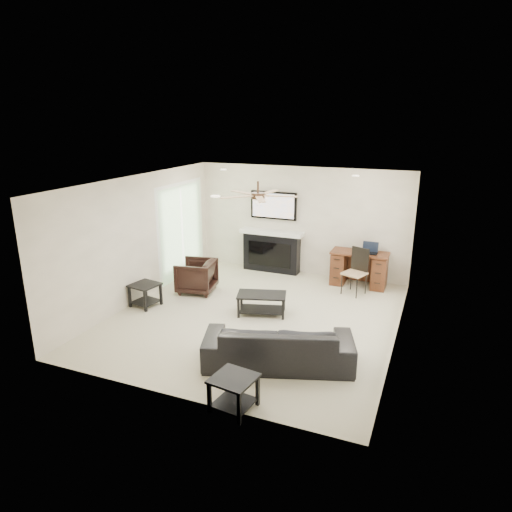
% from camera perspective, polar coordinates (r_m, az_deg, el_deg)
% --- Properties ---
extents(room_shell, '(5.50, 5.54, 2.52)m').
position_cam_1_polar(room_shell, '(8.01, 1.42, 3.45)').
color(room_shell, beige).
rests_on(room_shell, ground).
extents(sofa, '(2.37, 1.51, 0.64)m').
position_cam_1_polar(sofa, '(6.90, 2.81, -10.99)').
color(sofa, black).
rests_on(sofa, ground).
extents(armchair, '(0.88, 0.86, 0.69)m').
position_cam_1_polar(armchair, '(9.70, -7.47, -2.51)').
color(armchair, black).
rests_on(armchair, ground).
extents(coffee_table, '(1.01, 0.74, 0.40)m').
position_cam_1_polar(coffee_table, '(8.59, 0.71, -6.02)').
color(coffee_table, black).
rests_on(coffee_table, ground).
extents(end_table_near, '(0.59, 0.59, 0.45)m').
position_cam_1_polar(end_table_near, '(6.00, -2.79, -16.75)').
color(end_table_near, black).
rests_on(end_table_near, ground).
extents(end_table_left, '(0.58, 0.58, 0.45)m').
position_cam_1_polar(end_table_left, '(9.20, -13.66, -4.76)').
color(end_table_left, black).
rests_on(end_table_left, ground).
extents(fireplace_unit, '(1.52, 0.34, 1.91)m').
position_cam_1_polar(fireplace_unit, '(10.74, 1.95, 2.96)').
color(fireplace_unit, black).
rests_on(fireplace_unit, ground).
extents(desk, '(1.22, 0.56, 0.76)m').
position_cam_1_polar(desk, '(10.21, 12.74, -1.58)').
color(desk, '#3F1E0F').
rests_on(desk, ground).
extents(desk_chair, '(0.55, 0.56, 0.97)m').
position_cam_1_polar(desk_chair, '(9.66, 12.21, -1.96)').
color(desk_chair, black).
rests_on(desk_chair, ground).
extents(laptop, '(0.33, 0.24, 0.23)m').
position_cam_1_polar(laptop, '(10.02, 14.03, 0.94)').
color(laptop, black).
rests_on(laptop, desk).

